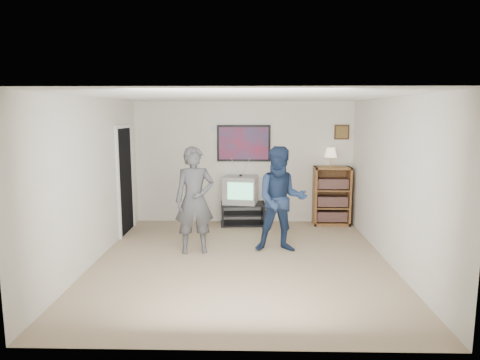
{
  "coord_description": "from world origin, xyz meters",
  "views": [
    {
      "loc": [
        0.12,
        -6.31,
        2.27
      ],
      "look_at": [
        -0.04,
        0.79,
        1.15
      ],
      "focal_mm": 32.0,
      "sensor_mm": 36.0,
      "label": 1
    }
  ],
  "objects_px": {
    "bookshelf": "(332,196)",
    "person_tall": "(195,200)",
    "crt_television": "(241,190)",
    "person_short": "(281,200)",
    "media_stand": "(243,214)"
  },
  "relations": [
    {
      "from": "bookshelf",
      "to": "person_tall",
      "type": "distance_m",
      "value": 3.16
    },
    {
      "from": "media_stand",
      "to": "crt_television",
      "type": "distance_m",
      "value": 0.5
    },
    {
      "from": "crt_television",
      "to": "person_tall",
      "type": "xyz_separation_m",
      "value": [
        -0.71,
        -1.79,
        0.14
      ]
    },
    {
      "from": "person_short",
      "to": "bookshelf",
      "type": "bearing_deg",
      "value": 55.79
    },
    {
      "from": "media_stand",
      "to": "crt_television",
      "type": "xyz_separation_m",
      "value": [
        -0.05,
        0.0,
        0.5
      ]
    },
    {
      "from": "media_stand",
      "to": "person_short",
      "type": "height_order",
      "value": "person_short"
    },
    {
      "from": "crt_television",
      "to": "bookshelf",
      "type": "relative_size",
      "value": 0.55
    },
    {
      "from": "crt_television",
      "to": "person_short",
      "type": "distance_m",
      "value": 1.83
    },
    {
      "from": "crt_television",
      "to": "person_tall",
      "type": "bearing_deg",
      "value": -102.59
    },
    {
      "from": "bookshelf",
      "to": "person_short",
      "type": "distance_m",
      "value": 2.11
    },
    {
      "from": "bookshelf",
      "to": "media_stand",
      "type": "bearing_deg",
      "value": -178.42
    },
    {
      "from": "bookshelf",
      "to": "person_short",
      "type": "relative_size",
      "value": 0.69
    },
    {
      "from": "person_tall",
      "to": "person_short",
      "type": "bearing_deg",
      "value": -6.72
    },
    {
      "from": "crt_television",
      "to": "person_tall",
      "type": "relative_size",
      "value": 0.38
    },
    {
      "from": "person_tall",
      "to": "person_short",
      "type": "height_order",
      "value": "person_tall"
    }
  ]
}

